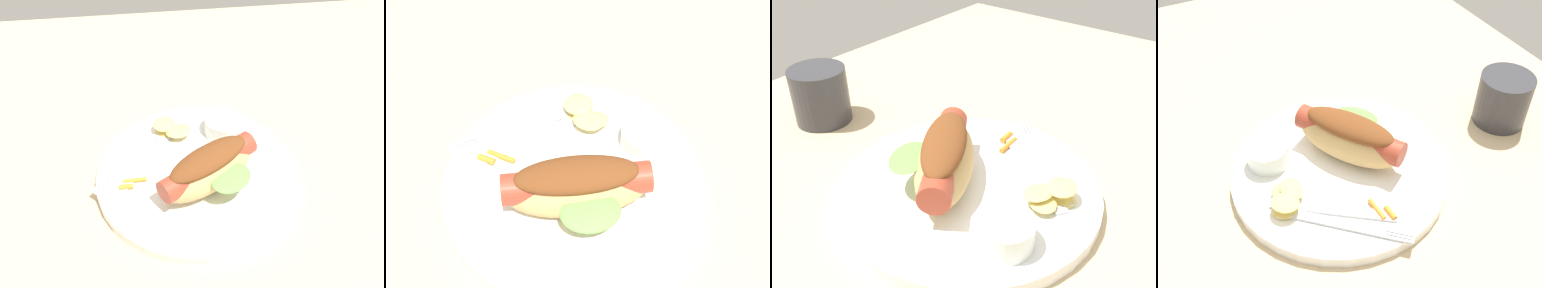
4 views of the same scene
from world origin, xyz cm
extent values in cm
cube|color=tan|center=(0.00, 0.00, -0.90)|extent=(120.00, 90.00, 1.80)
cylinder|color=white|center=(0.71, -1.31, 0.80)|extent=(28.33, 28.33, 1.60)
ellipsoid|color=tan|center=(2.09, -3.50, 4.29)|extent=(15.74, 12.97, 5.39)
cylinder|color=#A33D28|center=(2.09, -3.50, 5.24)|extent=(14.54, 10.82, 3.29)
ellipsoid|color=brown|center=(2.09, -3.50, 6.72)|extent=(13.06, 10.52, 2.29)
ellipsoid|color=#6BB74C|center=(4.81, -5.99, 5.37)|extent=(7.46, 7.05, 1.26)
cylinder|color=white|center=(5.77, 6.58, 2.99)|extent=(5.52, 5.52, 2.79)
cube|color=silver|center=(-6.85, 3.88, 1.80)|extent=(10.12, 11.00, 0.40)
cube|color=silver|center=(-12.88, -2.10, 1.80)|extent=(2.37, 2.57, 0.40)
cube|color=silver|center=(-12.55, -2.40, 1.80)|extent=(2.37, 2.57, 0.40)
cube|color=silver|center=(-12.21, -2.71, 1.80)|extent=(2.37, 2.57, 0.40)
cube|color=silver|center=(-5.52, 2.67, 1.78)|extent=(10.12, 13.42, 0.36)
ellipsoid|color=#E4CD6F|center=(-2.97, 7.64, 1.85)|extent=(4.00, 4.41, 0.50)
ellipsoid|color=#E4CD6F|center=(-0.63, 6.94, 2.37)|extent=(4.32, 4.25, 0.70)
ellipsoid|color=#E4CD6F|center=(-1.11, 6.10, 2.95)|extent=(3.85, 2.99, 0.86)
ellipsoid|color=#E4CD6F|center=(-3.03, 7.69, 3.24)|extent=(4.65, 4.56, 0.74)
cylinder|color=orange|center=(-7.96, -1.96, 1.92)|extent=(3.32, 0.76, 0.63)
cylinder|color=orange|center=(-9.20, -3.07, 1.99)|extent=(2.01, 0.87, 0.78)
camera|label=1|loc=(-5.54, -50.44, 57.47)|focal=49.01mm
camera|label=2|loc=(16.04, -32.17, 53.72)|focal=54.02mm
camera|label=3|loc=(31.19, 21.78, 31.86)|focal=41.86mm
camera|label=4|loc=(-37.75, 17.14, 45.89)|focal=43.85mm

